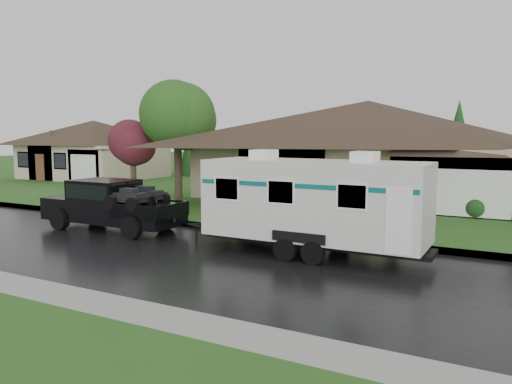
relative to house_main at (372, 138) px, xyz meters
The scene contains 11 objects.
ground 14.48m from the house_main, 99.41° to the right, with size 140.00×140.00×0.00m, color #2A581B.
road 16.40m from the house_main, 98.24° to the right, with size 140.00×8.00×0.01m, color black.
curb 12.32m from the house_main, 101.19° to the right, with size 140.00×0.50×0.15m, color gray.
lawn 4.36m from the house_main, 153.11° to the left, with size 140.00×26.00×0.15m, color #2A581B.
house_main is the anchor object (origin of this frame).
house_far 24.17m from the house_main, behind, with size 10.80×8.64×5.80m.
tree_left_green 11.16m from the house_main, 149.42° to the right, with size 4.04×4.04×6.68m.
tree_red 13.87m from the house_main, 153.40° to the right, with size 2.66×2.66×4.41m.
shrub_row 5.42m from the house_main, 93.69° to the right, with size 13.60×1.00×1.00m.
pickup_truck 15.57m from the house_main, 116.39° to the right, with size 6.04×2.30×2.01m.
travel_trailer 14.02m from the house_main, 81.81° to the right, with size 7.45×2.62×3.34m.
Camera 1 is at (10.12, -14.64, 3.88)m, focal length 35.00 mm.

